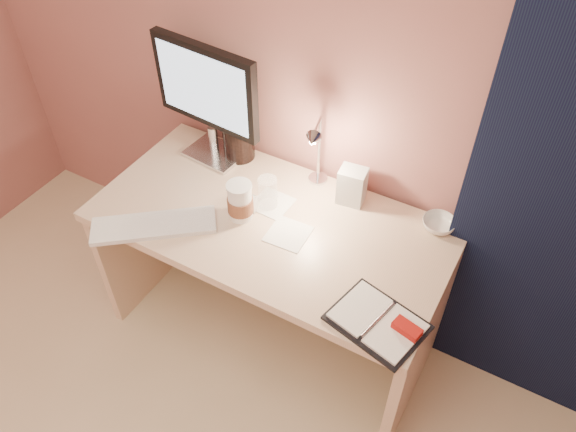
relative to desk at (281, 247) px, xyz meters
The scene contains 13 objects.
desk is the anchor object (origin of this frame).
monitor 0.71m from the desk, 159.75° to the left, with size 0.50×0.20×0.53m.
keyboard 0.55m from the desk, 138.73° to the right, with size 0.47×0.14×0.02m, color white.
planner 0.68m from the desk, 29.12° to the right, with size 0.34×0.29×0.05m.
paper_a 0.27m from the desk, 46.99° to the right, with size 0.15×0.15×0.00m, color silver.
paper_b 0.23m from the desk, 164.84° to the left, with size 0.15×0.15×0.00m, color silver.
coffee_cup 0.34m from the desk, 135.88° to the right, with size 0.10×0.10×0.16m.
clear_cup 0.30m from the desk, behind, with size 0.08×0.08×0.13m, color white.
bowl 0.67m from the desk, 19.91° to the left, with size 0.13×0.13×0.04m, color silver.
lotion_bottle 0.30m from the desk, 149.37° to the right, with size 0.04×0.04×0.09m, color white.
dark_jar 0.50m from the desk, 147.43° to the left, with size 0.14×0.14×0.19m, color black.
product_box 0.42m from the desk, 39.74° to the left, with size 0.11×0.08×0.16m, color beige.
desk_lamp 0.46m from the desk, 79.98° to the left, with size 0.11×0.21×0.34m.
Camera 1 is at (0.82, 0.07, 2.28)m, focal length 35.00 mm.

